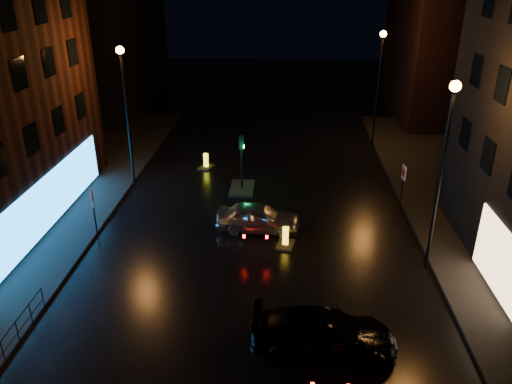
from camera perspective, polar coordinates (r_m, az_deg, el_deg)
ground at (r=18.36m, az=-1.58°, el=-17.91°), size 120.00×120.00×0.00m
building_far_left at (r=51.77m, az=-16.95°, el=17.56°), size 8.00×16.00×14.00m
building_far_right at (r=47.95m, az=20.75°, el=15.36°), size 8.00×14.00×12.00m
street_lamp_lfar at (r=29.75m, az=-14.73°, el=10.47°), size 0.44×0.44×8.37m
street_lamp_rnear at (r=21.66m, az=20.77°, el=4.52°), size 0.44×0.44×8.37m
street_lamp_rfar at (r=36.73m, az=13.92°, el=13.12°), size 0.44×0.44×8.37m
traffic_signal at (r=30.06m, az=-1.63°, el=1.22°), size 1.40×2.40×3.45m
guard_railing at (r=19.44m, az=-27.07°, el=-15.49°), size 0.05×6.04×1.00m
silver_hatchback at (r=25.33m, az=0.26°, el=-2.91°), size 4.32×1.96×1.44m
dark_sedan at (r=18.16m, az=7.75°, el=-15.65°), size 5.14×2.22×1.47m
bollard_near at (r=24.21m, az=3.38°, el=-5.69°), size 0.98×1.29×1.02m
bollard_far at (r=33.53m, az=-5.72°, el=3.12°), size 1.10×1.35×1.01m
road_sign_left at (r=25.36m, az=-18.17°, el=-1.07°), size 0.25×0.62×2.61m
road_sign_right at (r=28.62m, az=16.50°, el=1.76°), size 0.11×0.58×2.41m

